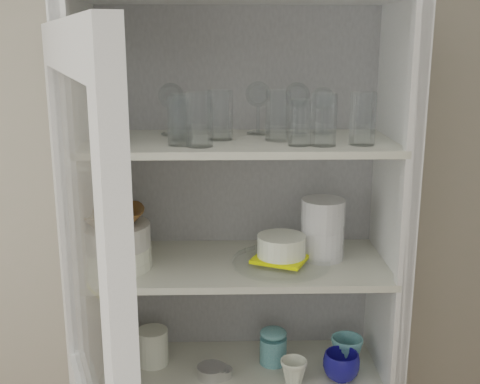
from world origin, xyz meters
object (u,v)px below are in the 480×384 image
(glass_platter, at_px, (281,262))
(grey_bowl_stack, at_px, (323,229))
(terracotta_bowl, at_px, (112,217))
(teal_jar, at_px, (273,348))
(pantry_cabinet, at_px, (240,339))
(mug_teal, at_px, (347,351))
(white_canister, at_px, (153,347))
(measuring_cups, at_px, (211,372))
(goblet_1, at_px, (258,106))
(plate_stack_front, at_px, (114,257))
(mug_white, at_px, (294,371))
(cream_bowl, at_px, (113,235))
(goblet_3, at_px, (297,107))
(plate_stack_back, at_px, (122,241))
(white_ramekin, at_px, (281,246))
(yellow_trivet, at_px, (281,257))
(goblet_2, at_px, (323,109))
(goblet_0, at_px, (171,107))
(mug_blue, at_px, (341,366))

(glass_platter, height_order, grey_bowl_stack, grey_bowl_stack)
(terracotta_bowl, xyz_separation_m, grey_bowl_stack, (0.67, 0.06, -0.07))
(grey_bowl_stack, relative_size, teal_jar, 1.77)
(pantry_cabinet, bearing_deg, mug_teal, -6.53)
(mug_teal, relative_size, white_canister, 0.87)
(terracotta_bowl, distance_m, measuring_cups, 0.63)
(goblet_1, distance_m, grey_bowl_stack, 0.45)
(plate_stack_front, bearing_deg, mug_white, -3.49)
(goblet_1, relative_size, measuring_cups, 1.93)
(pantry_cabinet, bearing_deg, cream_bowl, -163.67)
(goblet_3, height_order, plate_stack_back, goblet_3)
(terracotta_bowl, xyz_separation_m, mug_white, (0.57, -0.03, -0.53))
(plate_stack_front, distance_m, white_ramekin, 0.53)
(yellow_trivet, height_order, grey_bowl_stack, grey_bowl_stack)
(cream_bowl, xyz_separation_m, white_canister, (0.10, 0.10, -0.44))
(goblet_2, distance_m, teal_jar, 0.84)
(goblet_0, relative_size, mug_white, 2.03)
(grey_bowl_stack, bearing_deg, measuring_cups, -171.22)
(plate_stack_front, relative_size, terracotta_bowl, 1.17)
(terracotta_bowl, xyz_separation_m, glass_platter, (0.53, 0.01, -0.16))
(pantry_cabinet, xyz_separation_m, mug_white, (0.17, -0.15, -0.04))
(terracotta_bowl, height_order, grey_bowl_stack, grey_bowl_stack)
(glass_platter, distance_m, mug_white, 0.37)
(cream_bowl, bearing_deg, mug_blue, -1.38)
(white_ramekin, relative_size, teal_jar, 1.38)
(goblet_0, distance_m, white_canister, 0.83)
(goblet_0, distance_m, grey_bowl_stack, 0.63)
(cream_bowl, distance_m, mug_blue, 0.86)
(yellow_trivet, xyz_separation_m, grey_bowl_stack, (0.14, 0.05, 0.08))
(goblet_1, xyz_separation_m, measuring_cups, (-0.16, -0.14, -0.87))
(cream_bowl, xyz_separation_m, yellow_trivet, (0.53, 0.01, -0.08))
(grey_bowl_stack, height_order, teal_jar, grey_bowl_stack)
(goblet_1, relative_size, goblet_2, 1.12)
(grey_bowl_stack, distance_m, teal_jar, 0.47)
(goblet_0, bearing_deg, glass_platter, -19.97)
(goblet_1, distance_m, goblet_2, 0.21)
(plate_stack_back, bearing_deg, teal_jar, -5.87)
(glass_platter, distance_m, white_canister, 0.56)
(grey_bowl_stack, bearing_deg, goblet_0, 171.46)
(plate_stack_back, xyz_separation_m, terracotta_bowl, (0.00, -0.15, 0.13))
(glass_platter, bearing_deg, goblet_1, 116.88)
(grey_bowl_stack, distance_m, measuring_cups, 0.61)
(white_ramekin, relative_size, white_canister, 1.22)
(white_ramekin, distance_m, grey_bowl_stack, 0.15)
(glass_platter, height_order, mug_blue, glass_platter)
(plate_stack_back, relative_size, mug_teal, 1.75)
(goblet_1, distance_m, mug_white, 0.88)
(cream_bowl, bearing_deg, teal_jar, 10.31)
(mug_white, bearing_deg, yellow_trivet, 156.22)
(goblet_0, relative_size, goblet_1, 0.98)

